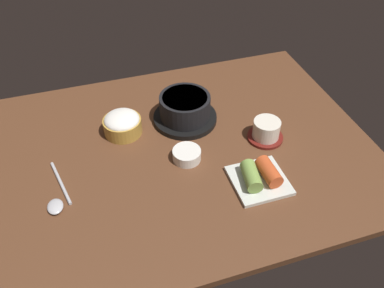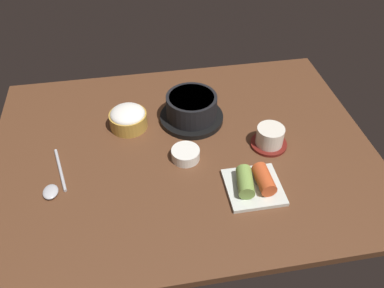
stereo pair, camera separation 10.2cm
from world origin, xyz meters
TOP-DOWN VIEW (x-y plane):
  - dining_table at (0.00, 0.00)cm, footprint 100.00×76.00cm
  - stone_pot at (4.22, 11.44)cm, footprint 18.05×18.05cm
  - rice_bowl at (-13.60, 11.49)cm, footprint 10.41×10.41cm
  - tea_cup_with_saucer at (22.62, -2.71)cm, footprint 9.67×9.67cm
  - banchan_cup_center at (-0.10, -3.85)cm, footprint 7.30×7.30cm
  - kimchi_plate at (14.30, -16.79)cm, footprint 13.06×13.06cm
  - spoon at (-32.65, -7.85)cm, footprint 5.53×17.12cm

SIDE VIEW (x-z plane):
  - dining_table at x=0.00cm, z-range 0.00..2.00cm
  - spoon at x=-32.65cm, z-range 1.95..3.30cm
  - banchan_cup_center at x=-0.10cm, z-range 2.12..4.98cm
  - kimchi_plate at x=14.30cm, z-range 1.47..6.23cm
  - tea_cup_with_saucer at x=22.62cm, z-range 1.87..7.65cm
  - rice_bowl at x=-13.60cm, z-range 2.00..8.23cm
  - stone_pot at x=4.22cm, z-range 1.86..9.92cm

